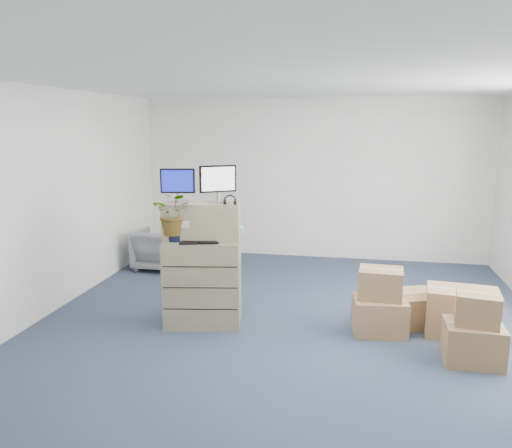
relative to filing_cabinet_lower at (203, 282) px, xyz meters
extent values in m
plane|color=#262F45|center=(1.01, -0.17, -0.51)|extent=(7.00, 7.00, 0.00)
cube|color=silver|center=(1.01, 3.34, 0.89)|extent=(6.00, 0.02, 2.80)
cube|color=#9A8C6A|center=(0.00, 0.00, 0.00)|extent=(0.96, 0.68, 1.02)
cube|color=#9A8C6A|center=(-0.01, 0.05, 0.73)|extent=(0.94, 0.58, 0.44)
cube|color=#99999E|center=(-0.27, -0.03, 0.96)|extent=(0.23, 0.19, 0.01)
cylinder|color=#99999E|center=(-0.27, -0.03, 1.01)|extent=(0.03, 0.03, 0.09)
cube|color=black|center=(-0.27, -0.03, 1.20)|extent=(0.39, 0.10, 0.28)
cube|color=navy|center=(-0.26, -0.04, 1.20)|extent=(0.35, 0.08, 0.24)
cube|color=#99999E|center=(0.19, 0.06, 0.96)|extent=(0.28, 0.26, 0.02)
cylinder|color=#99999E|center=(0.19, 0.06, 1.02)|extent=(0.04, 0.04, 0.10)
cube|color=black|center=(0.19, 0.06, 1.22)|extent=(0.38, 0.25, 0.31)
cube|color=silver|center=(0.20, 0.04, 1.22)|extent=(0.34, 0.21, 0.27)
torus|color=black|center=(0.35, -0.05, 0.99)|extent=(0.14, 0.04, 0.14)
cube|color=black|center=(0.00, -0.14, 0.52)|extent=(0.48, 0.32, 0.02)
ellipsoid|color=silver|center=(0.33, -0.08, 0.53)|extent=(0.10, 0.06, 0.03)
cylinder|color=#96999E|center=(0.03, 0.03, 0.64)|extent=(0.08, 0.08, 0.27)
cube|color=silver|center=(-0.06, 0.00, 0.52)|extent=(0.06, 0.06, 0.02)
cube|color=black|center=(-0.06, 0.00, 0.58)|extent=(0.06, 0.04, 0.11)
cube|color=black|center=(0.28, 0.13, 0.54)|extent=(0.22, 0.19, 0.05)
cube|color=#3B97C9|center=(0.33, 0.19, 0.61)|extent=(0.22, 0.13, 0.08)
cylinder|color=#9AB18F|center=(-0.27, -0.16, 0.52)|extent=(0.20, 0.20, 0.02)
cylinder|color=black|center=(-0.27, -0.16, 0.59)|extent=(0.17, 0.17, 0.13)
imported|color=#275819|center=(-0.27, -0.16, 0.79)|extent=(0.49, 0.54, 0.38)
imported|color=slate|center=(-1.39, 2.08, -0.15)|extent=(0.73, 0.68, 0.72)
cube|color=#916946|center=(2.05, 0.11, -0.31)|extent=(0.63, 0.51, 0.41)
cube|color=#916946|center=(2.94, -0.45, -0.31)|extent=(0.56, 0.47, 0.40)
cube|color=#916946|center=(2.45, 0.45, -0.32)|extent=(0.72, 0.69, 0.38)
cube|color=#916946|center=(2.05, 0.16, 0.06)|extent=(0.51, 0.42, 0.34)
cube|color=#916946|center=(2.95, -0.43, 0.05)|extent=(0.46, 0.43, 0.32)
cube|color=#916946|center=(2.95, 0.20, -0.24)|extent=(0.81, 0.58, 0.54)
camera|label=1|loc=(1.69, -5.42, 1.84)|focal=35.00mm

